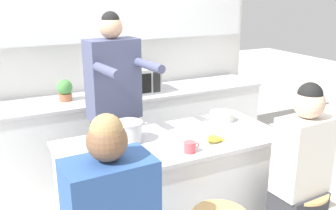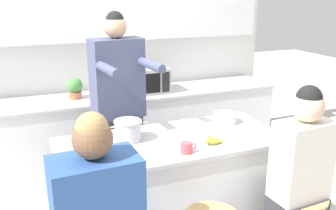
{
  "view_description": "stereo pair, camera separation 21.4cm",
  "coord_description": "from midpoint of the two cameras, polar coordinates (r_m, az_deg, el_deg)",
  "views": [
    {
      "loc": [
        -1.2,
        -2.32,
        1.98
      ],
      "look_at": [
        0.0,
        0.08,
        1.16
      ],
      "focal_mm": 40.0,
      "sensor_mm": 36.0,
      "label": 1
    },
    {
      "loc": [
        -1.01,
        -2.41,
        1.98
      ],
      "look_at": [
        0.0,
        0.08,
        1.16
      ],
      "focal_mm": 40.0,
      "sensor_mm": 36.0,
      "label": 2
    }
  ],
  "objects": [
    {
      "name": "microwave",
      "position": [
        4.11,
        -6.36,
        3.72
      ],
      "size": [
        0.47,
        0.35,
        0.28
      ],
      "color": "#B2B5B7",
      "rests_on": "back_counter"
    },
    {
      "name": "fruit_bowl",
      "position": [
        3.22,
        6.29,
        -1.76
      ],
      "size": [
        0.2,
        0.2,
        0.08
      ],
      "color": "silver",
      "rests_on": "kitchen_island"
    },
    {
      "name": "coffee_cup_far",
      "position": [
        2.6,
        1.04,
        -6.45
      ],
      "size": [
        0.12,
        0.08,
        0.08
      ],
      "color": "#DB4C51",
      "rests_on": "kitchen_island"
    },
    {
      "name": "kitchen_island",
      "position": [
        3.02,
        -1.42,
        -13.17
      ],
      "size": [
        1.71,
        0.76,
        0.91
      ],
      "color": "black",
      "rests_on": "ground_plane"
    },
    {
      "name": "cooking_pot",
      "position": [
        2.78,
        -8.22,
        -4.08
      ],
      "size": [
        0.3,
        0.21,
        0.16
      ],
      "color": "#B7BABC",
      "rests_on": "kitchen_island"
    },
    {
      "name": "person_cooking",
      "position": [
        3.27,
        -9.92,
        -2.4
      ],
      "size": [
        0.49,
        0.63,
        1.83
      ],
      "rotation": [
        0.0,
        0.0,
        0.11
      ],
      "color": "#383842",
      "rests_on": "ground_plane"
    },
    {
      "name": "back_counter",
      "position": [
        4.24,
        -9.76,
        -4.33
      ],
      "size": [
        3.58,
        0.65,
        0.9
      ],
      "color": "silver",
      "rests_on": "ground_plane"
    },
    {
      "name": "person_seated_near",
      "position": [
        2.79,
        17.26,
        -12.09
      ],
      "size": [
        0.39,
        0.28,
        1.42
      ],
      "rotation": [
        0.0,
        0.0,
        0.06
      ],
      "color": "#333338",
      "rests_on": "ground_plane"
    },
    {
      "name": "banana_bunch",
      "position": [
        2.77,
        4.77,
        -5.22
      ],
      "size": [
        0.18,
        0.13,
        0.06
      ],
      "color": "yellow",
      "rests_on": "kitchen_island"
    },
    {
      "name": "coffee_cup_near",
      "position": [
        2.69,
        -13.21,
        -5.76
      ],
      "size": [
        0.12,
        0.09,
        0.1
      ],
      "color": "white",
      "rests_on": "kitchen_island"
    },
    {
      "name": "potted_plant",
      "position": [
        3.97,
        -16.96,
        2.23
      ],
      "size": [
        0.16,
        0.16,
        0.22
      ],
      "color": "#A86042",
      "rests_on": "back_counter"
    },
    {
      "name": "wall_back",
      "position": [
        4.28,
        -11.78,
        10.85
      ],
      "size": [
        3.86,
        0.22,
        2.7
      ],
      "color": "silver",
      "rests_on": "ground_plane"
    }
  ]
}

